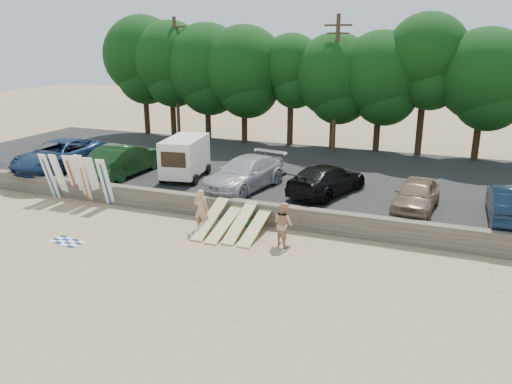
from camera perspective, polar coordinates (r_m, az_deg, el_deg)
ground at (r=21.16m, az=-6.68°, el=-5.64°), size 120.00×120.00×0.00m
seawall at (r=23.49m, az=-3.31°, el=-1.92°), size 44.00×0.50×1.00m
parking_lot at (r=30.21m, az=2.63°, el=2.11°), size 44.00×14.50×0.70m
treeline at (r=36.22m, az=4.60°, el=14.16°), size 33.77×6.53×9.32m
utility_poles at (r=34.07m, az=9.09°, el=12.29°), size 25.80×0.26×9.00m
box_trailer at (r=27.80m, az=-8.12°, el=4.10°), size 2.52×3.83×2.28m
car_0 at (r=31.92m, az=-21.52°, el=3.98°), size 2.89×6.20×1.72m
car_1 at (r=29.38m, az=-14.71°, el=3.64°), size 1.95×5.45×1.79m
car_2 at (r=25.69m, az=-1.32°, el=2.11°), size 3.29×5.89×1.61m
car_3 at (r=25.10m, az=8.11°, el=1.46°), size 3.61×5.57×1.50m
car_4 at (r=23.59m, az=17.88°, el=-0.30°), size 2.09×4.39×1.45m
car_5 at (r=23.69m, az=27.07°, el=-1.18°), size 1.67×4.69×1.54m
surfboard_upright_0 at (r=28.29m, az=-22.52°, el=1.68°), size 0.55×0.81×2.52m
surfboard_upright_1 at (r=28.04m, az=-21.50°, el=1.65°), size 0.54×0.83×2.51m
surfboard_upright_2 at (r=27.63m, az=-20.18°, el=1.57°), size 0.57×0.88×2.50m
surfboard_upright_3 at (r=27.26m, az=-19.44°, el=1.49°), size 0.51×0.72×2.53m
surfboard_upright_4 at (r=27.10m, az=-19.09°, el=1.47°), size 0.55×0.59×2.57m
surfboard_upright_5 at (r=26.76m, az=-18.09°, el=1.31°), size 0.60×0.86×2.51m
surfboard_upright_6 at (r=26.11m, az=-16.82°, el=1.06°), size 0.57×0.80×2.52m
surfboard_low_0 at (r=22.14m, az=-5.24°, el=-3.04°), size 0.56×2.84×1.09m
surfboard_low_1 at (r=21.85m, az=-3.64°, el=-3.68°), size 0.56×2.93×0.80m
surfboard_low_2 at (r=21.68m, az=-1.83°, el=-3.50°), size 0.56×2.86×1.03m
surfboard_low_3 at (r=21.47m, az=-0.05°, el=-3.96°), size 0.56×2.91×0.85m
beachgoer_a at (r=22.08m, az=-6.28°, el=-2.03°), size 0.70×0.47×1.89m
beachgoer_b at (r=20.38m, az=3.16°, el=-3.65°), size 1.14×1.09×1.85m
cooler at (r=22.55m, az=-0.64°, el=-3.62°), size 0.47×0.42×0.32m
gear_bag at (r=22.79m, az=-2.02°, el=-3.55°), size 0.36×0.32×0.22m
beach_towel at (r=22.46m, az=-20.81°, el=-5.30°), size 1.74×1.74×0.00m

